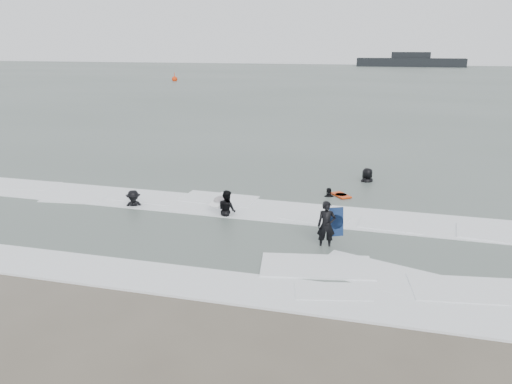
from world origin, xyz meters
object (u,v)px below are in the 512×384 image
(surfer_wading, at_px, (227,216))
(surfer_right_near, at_px, (329,198))
(buoy, at_px, (175,79))
(surfer_centre, at_px, (325,248))
(surfer_breaker, at_px, (134,208))
(vessel_horizon, at_px, (410,61))
(surfer_right_far, at_px, (367,183))

(surfer_wading, height_order, surfer_right_near, surfer_wading)
(buoy, bearing_deg, surfer_centre, -61.72)
(surfer_centre, height_order, surfer_right_near, surfer_centre)
(surfer_centre, relative_size, surfer_breaker, 1.01)
(surfer_right_near, xyz_separation_m, buoy, (-36.87, 64.11, 0.42))
(surfer_right_near, height_order, vessel_horizon, vessel_horizon)
(vessel_horizon, bearing_deg, surfer_breaker, -94.99)
(surfer_centre, distance_m, buoy, 79.23)
(buoy, xyz_separation_m, vessel_horizon, (41.92, 75.94, 1.16))
(surfer_centre, height_order, buoy, buoy)
(surfer_right_near, bearing_deg, surfer_breaker, 9.53)
(surfer_centre, distance_m, surfer_right_far, 8.68)
(vessel_horizon, bearing_deg, surfer_right_near, -92.06)
(surfer_right_far, bearing_deg, surfer_breaker, -1.79)
(vessel_horizon, bearing_deg, surfer_wading, -93.39)
(surfer_wading, distance_m, surfer_right_far, 8.18)
(buoy, bearing_deg, vessel_horizon, 61.10)
(surfer_wading, distance_m, vessel_horizon, 143.88)
(surfer_centre, relative_size, vessel_horizon, 0.05)
(buoy, height_order, vessel_horizon, vessel_horizon)
(surfer_right_near, distance_m, vessel_horizon, 140.15)
(buoy, distance_m, vessel_horizon, 86.75)
(surfer_centre, xyz_separation_m, vessel_horizon, (4.38, 145.71, 1.57))
(surfer_centre, bearing_deg, surfer_breaker, 154.23)
(surfer_centre, xyz_separation_m, surfer_right_far, (0.77, 8.64, 0.00))
(vessel_horizon, bearing_deg, surfer_right_far, -91.51)
(surfer_breaker, distance_m, buoy, 73.84)
(surfer_breaker, distance_m, surfer_right_far, 11.10)
(surfer_right_far, bearing_deg, surfer_centre, 46.61)
(surfer_wading, bearing_deg, vessel_horizon, -55.20)
(surfer_breaker, bearing_deg, surfer_right_near, 0.39)
(surfer_wading, relative_size, vessel_horizon, 0.05)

